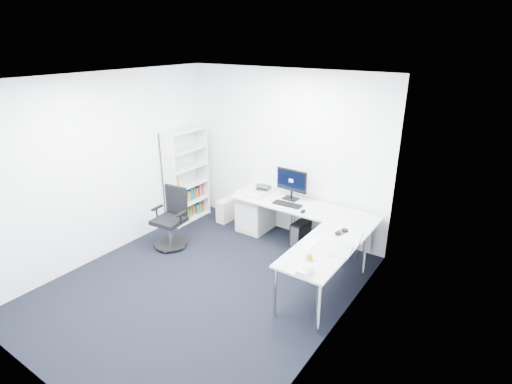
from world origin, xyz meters
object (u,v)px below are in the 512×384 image
Objects in this scene: l_desk at (291,234)px; laptop at (341,242)px; task_chair at (169,219)px; monitor at (291,184)px; bookshelf at (186,176)px.

laptop is (1.06, -0.65, 0.47)m from l_desk.
monitor reaches higher than task_chair.
task_chair is at bearing -152.55° from l_desk.
task_chair is 2.00m from monitor.
bookshelf is at bearing 111.58° from task_chair.
l_desk is at bearing 136.67° from laptop.
laptop is at bearing -1.24° from task_chair.
task_chair is 1.79× the size of monitor.
monitor is at bearing 12.14° from bookshelf.
laptop is at bearing -31.40° from l_desk.
bookshelf is at bearing -165.67° from monitor.
bookshelf reaches higher than l_desk.
task_chair is 2.70× the size of laptop.
monitor is (1.41, 1.34, 0.47)m from task_chair.
l_desk is 0.81m from monitor.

